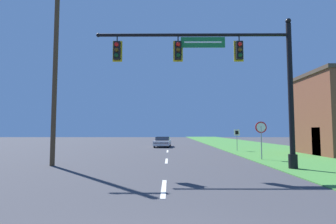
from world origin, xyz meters
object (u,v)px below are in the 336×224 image
car_ahead (163,142)px  stop_sign (261,132)px  signal_mast (235,73)px  utility_pole_near (55,68)px  route_sign_post (237,135)px

car_ahead → stop_sign: size_ratio=1.86×
car_ahead → stop_sign: 16.03m
car_ahead → stop_sign: bearing=-64.2°
signal_mast → car_ahead: size_ratio=2.20×
signal_mast → utility_pole_near: utility_pole_near is taller
signal_mast → route_sign_post: bearing=75.5°
stop_sign → utility_pole_near: (-12.59, -2.98, 3.61)m
signal_mast → utility_pole_near: size_ratio=0.97×
car_ahead → utility_pole_near: size_ratio=0.44×
route_sign_post → signal_mast: bearing=-104.5°
signal_mast → car_ahead: bearing=102.8°
car_ahead → signal_mast: bearing=-77.2°
route_sign_post → utility_pole_near: 17.24m
car_ahead → utility_pole_near: (-5.64, -17.37, 4.87)m
stop_sign → route_sign_post: size_ratio=1.23×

